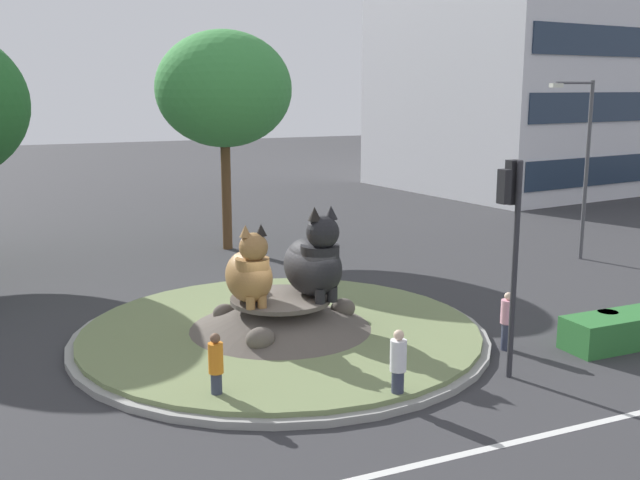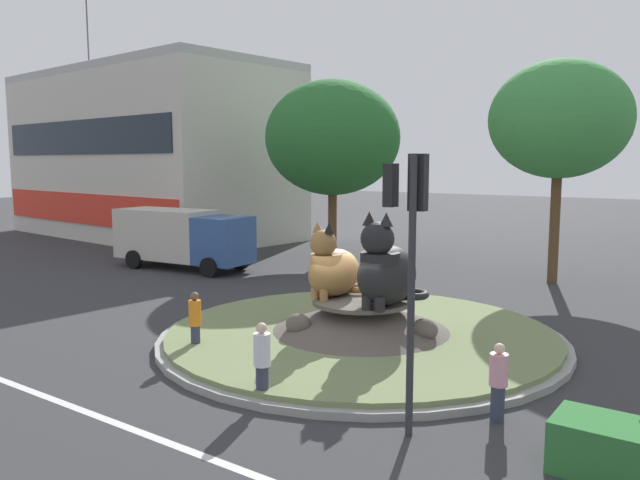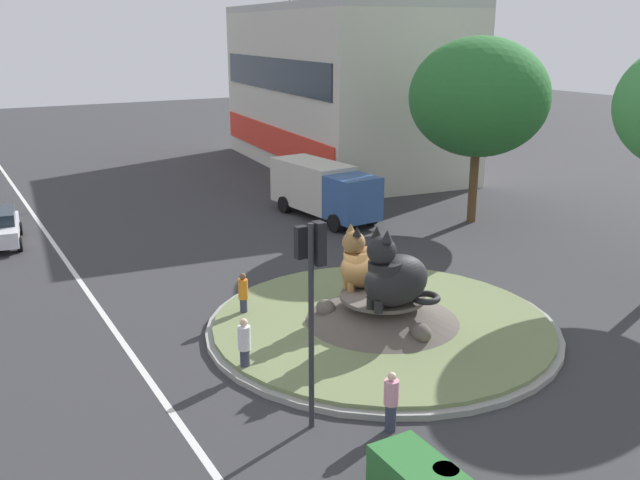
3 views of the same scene
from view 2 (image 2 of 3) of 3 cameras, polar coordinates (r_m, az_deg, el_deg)
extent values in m
plane|color=#333335|center=(18.59, 3.71, -9.05)|extent=(160.00, 160.00, 0.00)
cube|color=silver|center=(12.97, -15.48, -16.66)|extent=(112.00, 0.20, 0.01)
cylinder|color=gray|center=(18.56, 3.71, -8.78)|extent=(11.69, 11.69, 0.18)
cylinder|color=#707F51|center=(18.52, 3.72, -8.33)|extent=(11.22, 11.22, 0.13)
cone|color=#564F47|center=(18.39, 3.73, -6.78)|extent=(5.13, 5.13, 0.90)
cylinder|color=#564F47|center=(18.30, 3.74, -5.60)|extent=(2.82, 2.82, 0.12)
ellipsoid|color=#564F47|center=(17.58, 9.47, -8.02)|extent=(0.76, 0.60, 0.61)
ellipsoid|color=#564F47|center=(20.10, 2.40, -6.11)|extent=(0.66, 0.49, 0.53)
ellipsoid|color=#564F47|center=(17.84, -1.97, -7.68)|extent=(0.78, 0.63, 0.62)
ellipsoid|color=#9E703D|center=(18.62, 1.29, -2.96)|extent=(1.33, 2.00, 1.41)
cylinder|color=#9E703D|center=(18.29, 0.56, -2.64)|extent=(0.96, 0.96, 0.88)
sphere|color=#9E703D|center=(18.06, 0.29, -0.28)|extent=(0.78, 0.78, 0.78)
torus|color=#9E703D|center=(19.18, 3.48, -4.39)|extent=(0.84, 0.84, 0.18)
cone|color=black|center=(17.88, 0.84, 1.09)|extent=(0.33, 0.33, 0.32)
cone|color=#9E703D|center=(18.14, -0.24, 1.18)|extent=(0.33, 0.33, 0.32)
cylinder|color=#9E703D|center=(18.07, 0.35, -4.98)|extent=(0.25, 0.25, 0.35)
cylinder|color=#9E703D|center=(18.27, -0.45, -4.85)|extent=(0.25, 0.25, 0.35)
ellipsoid|color=black|center=(17.55, 6.10, -3.21)|extent=(1.59, 2.37, 1.66)
cylinder|color=black|center=(17.11, 5.45, -2.83)|extent=(1.14, 1.14, 1.04)
sphere|color=black|center=(16.83, 5.24, 0.12)|extent=(0.91, 0.91, 0.91)
torus|color=black|center=(18.36, 8.40, -4.90)|extent=(1.25, 1.25, 0.21)
cone|color=black|center=(16.66, 6.03, 1.88)|extent=(0.40, 0.40, 0.37)
cone|color=black|center=(16.88, 4.49, 1.96)|extent=(0.40, 0.40, 0.37)
cylinder|color=black|center=(16.86, 5.43, -5.79)|extent=(0.29, 0.29, 0.42)
cylinder|color=black|center=(17.02, 4.29, -5.65)|extent=(0.29, 0.29, 0.42)
cylinder|color=#2D2D33|center=(11.79, 8.27, -5.27)|extent=(0.14, 0.14, 5.32)
cube|color=black|center=(11.72, 8.90, 5.18)|extent=(0.33, 0.26, 1.05)
sphere|color=red|center=(11.79, 9.08, 6.72)|extent=(0.18, 0.18, 0.18)
sphere|color=#392706|center=(11.79, 9.05, 5.19)|extent=(0.18, 0.18, 0.18)
sphere|color=black|center=(11.81, 9.02, 3.66)|extent=(0.18, 0.18, 0.18)
cube|color=black|center=(11.71, 6.44, 4.96)|extent=(0.21, 0.29, 0.80)
cube|color=beige|center=(45.79, -15.18, 7.19)|extent=(22.05, 12.28, 10.81)
cube|color=red|center=(43.22, -20.72, 2.69)|extent=(20.19, 2.17, 1.95)
cube|color=#19232D|center=(43.15, -20.97, 8.71)|extent=(19.34, 2.05, 2.16)
cube|color=#B2B2AD|center=(46.16, -15.42, 14.22)|extent=(22.05, 12.28, 0.50)
cylinder|color=#4C4C51|center=(47.60, -20.35, 17.37)|extent=(0.10, 0.10, 5.34)
cylinder|color=brown|center=(28.45, 20.50, 0.90)|extent=(0.42, 0.42, 4.61)
ellipsoid|color=#3D8E42|center=(28.36, 20.91, 10.21)|extent=(5.78, 5.78, 4.91)
cylinder|color=brown|center=(32.84, 1.13, 1.25)|extent=(0.45, 0.45, 3.61)
ellipsoid|color=#286B2D|center=(32.69, 1.15, 9.27)|extent=(6.94, 6.94, 5.90)
cylinder|color=#33384C|center=(13.44, 15.81, -14.08)|extent=(0.28, 0.28, 0.75)
cylinder|color=pink|center=(13.21, 15.91, -11.25)|extent=(0.37, 0.37, 0.65)
sphere|color=beige|center=(13.08, 15.98, -9.45)|extent=(0.21, 0.21, 0.21)
cylinder|color=#33384C|center=(13.94, -5.25, -12.89)|extent=(0.28, 0.28, 0.82)
cylinder|color=silver|center=(13.70, -5.29, -9.88)|extent=(0.37, 0.37, 0.71)
sphere|color=beige|center=(13.57, -5.32, -7.97)|extent=(0.24, 0.24, 0.24)
cylinder|color=#33384C|center=(17.48, -11.22, -8.87)|extent=(0.25, 0.25, 0.79)
cylinder|color=orange|center=(17.29, -11.28, -6.51)|extent=(0.33, 0.33, 0.69)
sphere|color=brown|center=(17.19, -11.32, -5.02)|extent=(0.23, 0.23, 0.23)
cube|color=#335693|center=(29.41, -8.75, -0.04)|extent=(2.33, 2.47, 2.19)
cube|color=beige|center=(31.72, -13.77, 0.56)|extent=(5.15, 2.73, 2.40)
cylinder|color=black|center=(30.41, -7.27, -1.86)|extent=(0.92, 0.38, 0.90)
cylinder|color=black|center=(28.65, -10.02, -2.46)|extent=(0.92, 0.38, 0.90)
cylinder|color=black|center=(33.41, -13.69, -1.19)|extent=(0.92, 0.38, 0.90)
cylinder|color=black|center=(31.82, -16.51, -1.70)|extent=(0.92, 0.38, 0.90)
camera|label=1|loc=(16.95, -68.06, 8.87)|focal=41.80mm
camera|label=3|loc=(9.91, 110.18, 24.21)|focal=39.28mm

